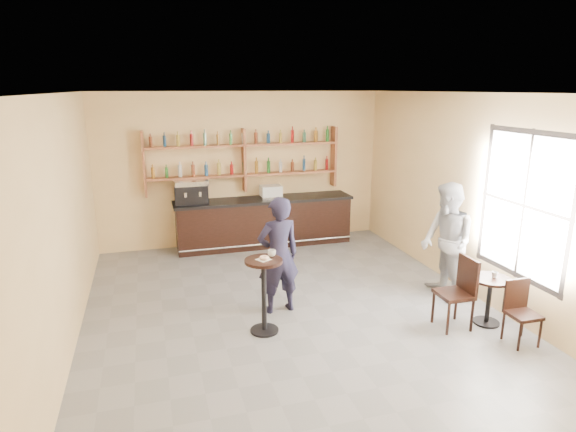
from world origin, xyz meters
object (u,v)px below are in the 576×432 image
object	(u,v)px
cafe_table	(489,301)
man_main	(278,255)
espresso_machine	(192,192)
pastry_case	(271,192)
bar_counter	(264,222)
chair_west	(454,293)
pedestal_table	(264,296)
patron_second	(447,242)
chair_south	(523,314)

from	to	relation	value
cafe_table	man_main	bearing A→B (deg)	155.74
espresso_machine	man_main	size ratio (longest dim) A/B	0.37
pastry_case	man_main	size ratio (longest dim) A/B	0.25
bar_counter	chair_west	bearing A→B (deg)	-69.03
espresso_machine	pedestal_table	xyz separation A→B (m)	(0.58, -3.71, -0.72)
cafe_table	patron_second	xyz separation A→B (m)	(-0.10, 0.95, 0.59)
pedestal_table	patron_second	world-z (taller)	patron_second
pastry_case	chair_west	bearing A→B (deg)	-63.02
chair_south	cafe_table	bearing A→B (deg)	96.00
cafe_table	chair_south	world-z (taller)	chair_south
bar_counter	espresso_machine	size ratio (longest dim) A/B	5.72
chair_south	espresso_machine	bearing A→B (deg)	128.19
pastry_case	pedestal_table	bearing A→B (deg)	-98.08
cafe_table	pastry_case	bearing A→B (deg)	115.19
espresso_machine	chair_south	distance (m)	6.28
cafe_table	patron_second	distance (m)	1.12
patron_second	espresso_machine	bearing A→B (deg)	-127.86
man_main	cafe_table	xyz separation A→B (m)	(2.75, -1.24, -0.54)
bar_counter	cafe_table	world-z (taller)	bar_counter
espresso_machine	patron_second	xyz separation A→B (m)	(3.59, -3.43, -0.32)
espresso_machine	pedestal_table	bearing A→B (deg)	-74.75
chair_south	pedestal_table	bearing A→B (deg)	159.42
man_main	cafe_table	world-z (taller)	man_main
pastry_case	pedestal_table	xyz separation A→B (m)	(-1.05, -3.71, -0.62)
man_main	cafe_table	bearing A→B (deg)	150.05
pastry_case	man_main	distance (m)	3.22
chair_west	patron_second	size ratio (longest dim) A/B	0.54
espresso_machine	patron_second	world-z (taller)	patron_second
chair_west	cafe_table	bearing A→B (deg)	85.80
pedestal_table	patron_second	distance (m)	3.05
pastry_case	chair_south	xyz separation A→B (m)	(2.11, -4.97, -0.73)
chair_south	patron_second	xyz separation A→B (m)	(-0.15, 1.55, 0.51)
pastry_case	pedestal_table	distance (m)	3.91
pedestal_table	man_main	bearing A→B (deg)	57.82
bar_counter	chair_south	distance (m)	5.46
espresso_machine	chair_south	bearing A→B (deg)	-46.71
chair_west	chair_south	world-z (taller)	chair_west
bar_counter	patron_second	bearing A→B (deg)	-58.37
espresso_machine	pastry_case	size ratio (longest dim) A/B	1.47
cafe_table	patron_second	size ratio (longest dim) A/B	0.37
espresso_machine	chair_west	bearing A→B (deg)	-47.66
man_main	patron_second	size ratio (longest dim) A/B	0.95
bar_counter	patron_second	size ratio (longest dim) A/B	2.01
chair_south	patron_second	distance (m)	1.64
espresso_machine	chair_south	size ratio (longest dim) A/B	0.77
espresso_machine	cafe_table	xyz separation A→B (m)	(3.69, -4.37, -0.90)
chair_west	bar_counter	bearing A→B (deg)	-158.03
pastry_case	chair_south	distance (m)	5.45
cafe_table	bar_counter	bearing A→B (deg)	116.78
man_main	patron_second	xyz separation A→B (m)	(2.65, -0.29, 0.05)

